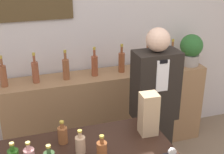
{
  "coord_description": "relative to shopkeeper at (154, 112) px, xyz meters",
  "views": [
    {
      "loc": [
        -0.74,
        -1.27,
        2.22
      ],
      "look_at": [
        0.03,
        1.11,
        1.17
      ],
      "focal_mm": 50.0,
      "sensor_mm": 36.0,
      "label": 1
    }
  ],
  "objects": [
    {
      "name": "counter_bottle_3",
      "position": [
        -0.92,
        -0.42,
        0.19
      ],
      "size": [
        0.07,
        0.07,
        0.18
      ],
      "color": "brown",
      "rests_on": "display_counter"
    },
    {
      "name": "shelf_bottle_1",
      "position": [
        -1.0,
        0.7,
        0.26
      ],
      "size": [
        0.07,
        0.07,
        0.32
      ],
      "color": "brown",
      "rests_on": "back_shelf"
    },
    {
      "name": "counter_bottle_4",
      "position": [
        -0.82,
        -0.57,
        0.19
      ],
      "size": [
        0.07,
        0.07,
        0.18
      ],
      "color": "tan",
      "rests_on": "display_counter"
    },
    {
      "name": "counter_bottle_5",
      "position": [
        -0.7,
        -0.67,
        0.19
      ],
      "size": [
        0.07,
        0.07,
        0.18
      ],
      "color": "brown",
      "rests_on": "display_counter"
    },
    {
      "name": "shelf_bottle_0",
      "position": [
        -1.31,
        0.7,
        0.26
      ],
      "size": [
        0.07,
        0.07,
        0.32
      ],
      "color": "brown",
      "rests_on": "back_shelf"
    },
    {
      "name": "paper_bag",
      "position": [
        -0.29,
        -0.49,
        0.29
      ],
      "size": [
        0.13,
        0.12,
        0.33
      ],
      "color": "tan",
      "rests_on": "display_counter"
    },
    {
      "name": "back_shelf",
      "position": [
        -0.24,
        0.7,
        -0.33
      ],
      "size": [
        2.29,
        0.38,
        0.94
      ],
      "color": "#9E754C",
      "rests_on": "ground_plane"
    },
    {
      "name": "shelf_bottle_2",
      "position": [
        -0.69,
        0.69,
        0.26
      ],
      "size": [
        0.07,
        0.07,
        0.32
      ],
      "color": "brown",
      "rests_on": "back_shelf"
    },
    {
      "name": "back_wall",
      "position": [
        -0.42,
        0.95,
        0.56
      ],
      "size": [
        5.2,
        0.09,
        2.7
      ],
      "color": "silver",
      "rests_on": "ground_plane"
    },
    {
      "name": "potted_plant",
      "position": [
        0.76,
        0.67,
        0.34
      ],
      "size": [
        0.26,
        0.26,
        0.37
      ],
      "color": "#9E998E",
      "rests_on": "back_shelf"
    },
    {
      "name": "shelf_bottle_3",
      "position": [
        -0.38,
        0.69,
        0.26
      ],
      "size": [
        0.07,
        0.07,
        0.32
      ],
      "color": "brown",
      "rests_on": "back_shelf"
    },
    {
      "name": "shelf_bottle_4",
      "position": [
        -0.07,
        0.71,
        0.26
      ],
      "size": [
        0.07,
        0.07,
        0.32
      ],
      "color": "brown",
      "rests_on": "back_shelf"
    },
    {
      "name": "shelf_bottle_6",
      "position": [
        0.54,
        0.71,
        0.26
      ],
      "size": [
        0.07,
        0.07,
        0.32
      ],
      "color": "brown",
      "rests_on": "back_shelf"
    },
    {
      "name": "shopkeeper",
      "position": [
        0.0,
        0.0,
        0.0
      ],
      "size": [
        0.4,
        0.25,
        1.6
      ],
      "color": "black",
      "rests_on": "ground_plane"
    },
    {
      "name": "shelf_bottle_5",
      "position": [
        0.24,
        0.72,
        0.26
      ],
      "size": [
        0.07,
        0.07,
        0.32
      ],
      "color": "brown",
      "rests_on": "back_shelf"
    }
  ]
}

